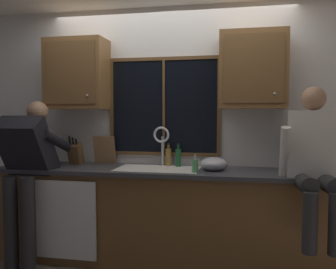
{
  "coord_description": "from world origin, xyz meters",
  "views": [
    {
      "loc": [
        0.7,
        -3.64,
        1.46
      ],
      "look_at": [
        0.04,
        -0.3,
        1.25
      ],
      "focal_mm": 38.03,
      "sensor_mm": 36.0,
      "label": 1
    }
  ],
  "objects_px": {
    "person_standing": "(27,165)",
    "bottle_tall_clear": "(178,157)",
    "mixing_bowl": "(214,164)",
    "knife_block": "(75,154)",
    "cutting_board": "(104,150)",
    "bottle_green_glass": "(168,157)",
    "soap_dispenser": "(195,166)",
    "person_sitting_on_counter": "(315,156)"
  },
  "relations": [
    {
      "from": "person_standing",
      "to": "bottle_tall_clear",
      "type": "bearing_deg",
      "value": 19.78
    },
    {
      "from": "mixing_bowl",
      "to": "knife_block",
      "type": "bearing_deg",
      "value": 175.25
    },
    {
      "from": "cutting_board",
      "to": "bottle_green_glass",
      "type": "distance_m",
      "value": 0.69
    },
    {
      "from": "cutting_board",
      "to": "soap_dispenser",
      "type": "bearing_deg",
      "value": -20.17
    },
    {
      "from": "person_standing",
      "to": "cutting_board",
      "type": "height_order",
      "value": "person_standing"
    },
    {
      "from": "knife_block",
      "to": "person_sitting_on_counter",
      "type": "bearing_deg",
      "value": -10.07
    },
    {
      "from": "knife_block",
      "to": "bottle_green_glass",
      "type": "xyz_separation_m",
      "value": [
        0.99,
        0.08,
        -0.02
      ]
    },
    {
      "from": "mixing_bowl",
      "to": "bottle_green_glass",
      "type": "bearing_deg",
      "value": 157.06
    },
    {
      "from": "person_sitting_on_counter",
      "to": "bottle_green_glass",
      "type": "bearing_deg",
      "value": 159.65
    },
    {
      "from": "person_sitting_on_counter",
      "to": "knife_block",
      "type": "height_order",
      "value": "person_sitting_on_counter"
    },
    {
      "from": "person_sitting_on_counter",
      "to": "mixing_bowl",
      "type": "bearing_deg",
      "value": 161.16
    },
    {
      "from": "soap_dispenser",
      "to": "bottle_green_glass",
      "type": "xyz_separation_m",
      "value": [
        -0.32,
        0.37,
        0.03
      ]
    },
    {
      "from": "mixing_bowl",
      "to": "cutting_board",
      "type": "bearing_deg",
      "value": 170.17
    },
    {
      "from": "soap_dispenser",
      "to": "bottle_green_glass",
      "type": "distance_m",
      "value": 0.49
    },
    {
      "from": "person_sitting_on_counter",
      "to": "cutting_board",
      "type": "height_order",
      "value": "person_sitting_on_counter"
    },
    {
      "from": "bottle_green_glass",
      "to": "person_standing",
      "type": "bearing_deg",
      "value": -156.85
    },
    {
      "from": "knife_block",
      "to": "soap_dispenser",
      "type": "relative_size",
      "value": 1.97
    },
    {
      "from": "person_standing",
      "to": "soap_dispenser",
      "type": "relative_size",
      "value": 9.63
    },
    {
      "from": "cutting_board",
      "to": "soap_dispenser",
      "type": "distance_m",
      "value": 1.08
    },
    {
      "from": "knife_block",
      "to": "mixing_bowl",
      "type": "relative_size",
      "value": 1.24
    },
    {
      "from": "cutting_board",
      "to": "bottle_tall_clear",
      "type": "bearing_deg",
      "value": -3.39
    },
    {
      "from": "person_standing",
      "to": "bottle_tall_clear",
      "type": "relative_size",
      "value": 6.79
    },
    {
      "from": "soap_dispenser",
      "to": "bottle_tall_clear",
      "type": "height_order",
      "value": "bottle_tall_clear"
    },
    {
      "from": "cutting_board",
      "to": "mixing_bowl",
      "type": "xyz_separation_m",
      "value": [
        1.17,
        -0.2,
        -0.09
      ]
    },
    {
      "from": "person_sitting_on_counter",
      "to": "soap_dispenser",
      "type": "bearing_deg",
      "value": 173.27
    },
    {
      "from": "person_standing",
      "to": "person_sitting_on_counter",
      "type": "height_order",
      "value": "person_sitting_on_counter"
    },
    {
      "from": "mixing_bowl",
      "to": "soap_dispenser",
      "type": "relative_size",
      "value": 1.59
    },
    {
      "from": "person_standing",
      "to": "soap_dispenser",
      "type": "xyz_separation_m",
      "value": [
        1.58,
        0.17,
        0.02
      ]
    },
    {
      "from": "bottle_green_glass",
      "to": "knife_block",
      "type": "bearing_deg",
      "value": -175.4
    },
    {
      "from": "person_standing",
      "to": "knife_block",
      "type": "distance_m",
      "value": 0.54
    },
    {
      "from": "soap_dispenser",
      "to": "knife_block",
      "type": "bearing_deg",
      "value": 167.43
    },
    {
      "from": "person_standing",
      "to": "knife_block",
      "type": "height_order",
      "value": "person_standing"
    },
    {
      "from": "person_standing",
      "to": "bottle_green_glass",
      "type": "xyz_separation_m",
      "value": [
        1.26,
        0.54,
        0.05
      ]
    },
    {
      "from": "person_standing",
      "to": "knife_block",
      "type": "relative_size",
      "value": 4.9
    },
    {
      "from": "knife_block",
      "to": "bottle_green_glass",
      "type": "height_order",
      "value": "knife_block"
    },
    {
      "from": "cutting_board",
      "to": "soap_dispenser",
      "type": "height_order",
      "value": "cutting_board"
    },
    {
      "from": "knife_block",
      "to": "bottle_green_glass",
      "type": "distance_m",
      "value": 0.99
    },
    {
      "from": "person_sitting_on_counter",
      "to": "bottle_tall_clear",
      "type": "height_order",
      "value": "person_sitting_on_counter"
    },
    {
      "from": "person_standing",
      "to": "bottle_green_glass",
      "type": "bearing_deg",
      "value": 23.15
    },
    {
      "from": "knife_block",
      "to": "soap_dispenser",
      "type": "xyz_separation_m",
      "value": [
        1.3,
        -0.29,
        -0.05
      ]
    },
    {
      "from": "person_standing",
      "to": "bottle_green_glass",
      "type": "height_order",
      "value": "person_standing"
    },
    {
      "from": "soap_dispenser",
      "to": "bottle_tall_clear",
      "type": "relative_size",
      "value": 0.7
    }
  ]
}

